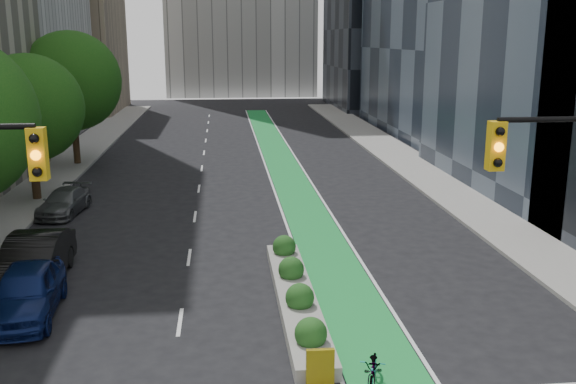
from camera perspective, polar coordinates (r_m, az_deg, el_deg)
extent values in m
cube|color=gray|center=(39.81, -21.37, 0.39)|extent=(3.60, 90.00, 0.15)
cube|color=gray|center=(40.44, 12.81, 1.19)|extent=(3.60, 90.00, 0.15)
cube|color=#1A8F3A|center=(43.44, -0.40, 2.27)|extent=(2.20, 70.00, 0.01)
cylinder|color=black|center=(36.35, -21.67, 2.68)|extent=(0.44, 0.44, 4.48)
sphere|color=#0E450F|center=(35.99, -22.04, 6.94)|extent=(5.60, 5.60, 5.60)
cylinder|color=black|center=(45.89, -18.42, 5.44)|extent=(0.44, 0.44, 5.15)
sphere|color=#0E450F|center=(45.59, -18.71, 9.33)|extent=(6.60, 6.60, 6.60)
cube|color=gold|center=(13.59, -21.35, 3.17)|extent=(0.34, 0.28, 1.05)
sphere|color=orange|center=(13.44, -21.52, 3.05)|extent=(0.20, 0.20, 0.20)
cube|color=gold|center=(14.31, 17.99, 3.91)|extent=(0.34, 0.28, 1.05)
sphere|color=orange|center=(14.17, 18.25, 3.80)|extent=(0.20, 0.20, 0.20)
cube|color=gray|center=(21.22, 0.72, -9.43)|extent=(1.20, 10.00, 0.40)
cube|color=yellow|center=(16.42, 2.88, -15.35)|extent=(0.70, 0.12, 1.00)
sphere|color=#194C19|center=(17.87, 2.04, -12.45)|extent=(0.90, 0.90, 0.90)
sphere|color=#194C19|center=(20.13, 1.05, -9.36)|extent=(0.90, 0.90, 0.90)
sphere|color=#194C19|center=(22.44, 0.28, -6.89)|extent=(0.90, 0.90, 0.90)
sphere|color=#194C19|center=(24.78, -0.34, -4.89)|extent=(0.90, 0.90, 0.90)
imported|color=gray|center=(16.64, 7.61, -15.40)|extent=(1.10, 1.85, 0.92)
imported|color=#0D1B52|center=(21.72, -22.25, -8.20)|extent=(2.23, 4.88, 1.62)
imported|color=black|center=(24.36, -21.67, -5.68)|extent=(1.83, 5.23, 1.72)
imported|color=#505255|center=(33.49, -19.28, -0.84)|extent=(2.24, 4.39, 1.22)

